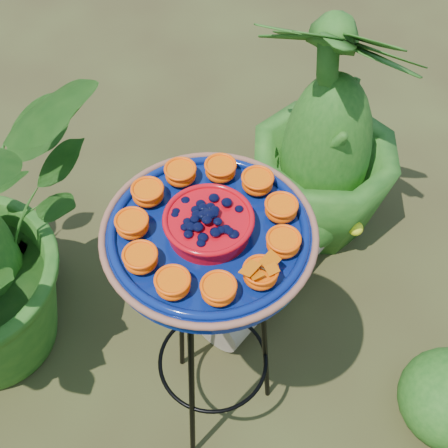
% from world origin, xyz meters
% --- Properties ---
extents(ground_plane, '(20.00, 20.00, 0.00)m').
position_xyz_m(ground_plane, '(0.00, 0.00, 0.00)').
color(ground_plane, '#302615').
rests_on(ground_plane, ground).
extents(tripod_stand, '(0.35, 0.35, 0.80)m').
position_xyz_m(tripod_stand, '(-0.08, 0.04, 0.48)').
color(tripod_stand, black).
rests_on(tripod_stand, ground).
extents(feeder_dish, '(0.49, 0.49, 0.10)m').
position_xyz_m(feeder_dish, '(-0.08, 0.04, 0.83)').
color(feeder_dish, navy).
rests_on(feeder_dish, tripod_stand).
extents(driftwood_log, '(0.56, 0.40, 0.18)m').
position_xyz_m(driftwood_log, '(0.23, 0.33, 0.09)').
color(driftwood_log, gray).
rests_on(driftwood_log, ground).
extents(shrub_back_right, '(0.70, 0.70, 0.88)m').
position_xyz_m(shrub_back_right, '(0.53, 0.53, 0.44)').
color(shrub_back_right, '#1B4E14').
rests_on(shrub_back_right, ground).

